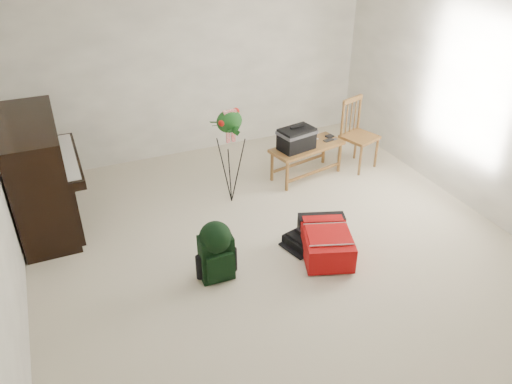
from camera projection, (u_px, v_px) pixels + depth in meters
name	position (u px, v px, depth m)	size (l,w,h in m)	color
floor	(282.00, 253.00, 5.28)	(5.00, 5.50, 0.01)	beige
ceiling	(290.00, 5.00, 4.00)	(5.00, 5.50, 0.01)	white
wall_back	(196.00, 66.00, 6.80)	(5.00, 0.04, 2.50)	white
wall_right	(489.00, 107.00, 5.49)	(0.04, 5.50, 2.50)	white
piano	(41.00, 176.00, 5.49)	(0.71, 1.50, 1.25)	black
bench	(299.00, 140.00, 6.42)	(1.06, 0.59, 0.77)	olive
dining_chair	(358.00, 135.00, 6.75)	(0.53, 0.53, 0.96)	olive
red_suitcase	(323.00, 239.00, 5.22)	(0.68, 0.85, 0.31)	#BD0810
black_duffel	(308.00, 238.00, 5.40)	(0.54, 0.47, 0.19)	black
green_backpack	(216.00, 249.00, 4.77)	(0.33, 0.31, 0.64)	black
flower_stand	(230.00, 158.00, 5.87)	(0.40, 0.40, 1.23)	black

